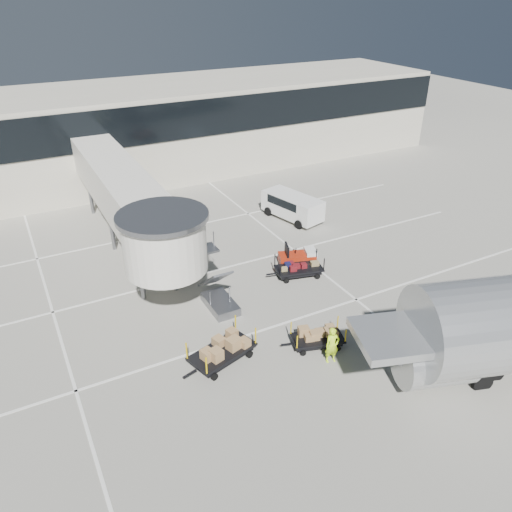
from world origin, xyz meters
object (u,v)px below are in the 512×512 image
object	(u,v)px
suitcase_cart	(298,269)
baggage_tug	(298,257)
ground_worker	(332,345)
box_cart_near	(318,338)
box_cart_far	(220,351)
minivan	(291,204)

from	to	relation	value
suitcase_cart	baggage_tug	bearing A→B (deg)	70.77
ground_worker	box_cart_near	bearing A→B (deg)	99.70
suitcase_cart	box_cart_near	size ratio (longest dim) A/B	1.12
suitcase_cart	box_cart_far	distance (m)	9.27
baggage_tug	suitcase_cart	xyz separation A→B (m)	(-0.73, -1.14, -0.08)
suitcase_cart	box_cart_far	world-z (taller)	box_cart_far
suitcase_cart	box_cart_far	size ratio (longest dim) A/B	0.90
baggage_tug	minivan	size ratio (longest dim) A/B	0.49
baggage_tug	box_cart_near	distance (m)	8.37
box_cart_far	ground_worker	world-z (taller)	ground_worker
baggage_tug	box_cart_near	xyz separation A→B (m)	(-3.55, -7.58, -0.07)
box_cart_near	suitcase_cart	bearing A→B (deg)	82.77
box_cart_near	baggage_tug	bearing A→B (deg)	81.34
ground_worker	minivan	world-z (taller)	ground_worker
baggage_tug	suitcase_cart	world-z (taller)	baggage_tug
ground_worker	minivan	distance (m)	17.03
box_cart_near	box_cart_far	world-z (taller)	box_cart_far
box_cart_near	ground_worker	bearing A→B (deg)	-75.51
baggage_tug	ground_worker	distance (m)	9.54
box_cart_near	box_cart_far	size ratio (longest dim) A/B	0.80
minivan	suitcase_cart	bearing A→B (deg)	-133.17
baggage_tug	box_cart_far	xyz separation A→B (m)	(-8.42, -6.30, 0.05)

